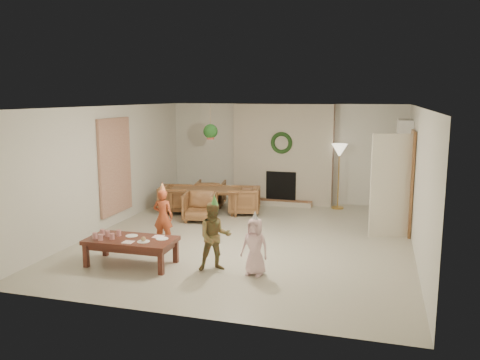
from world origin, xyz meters
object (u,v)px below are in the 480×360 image
(child_plaid, at_px, (215,237))
(dining_chair_near, at_px, (200,206))
(coffee_table_top, at_px, (131,240))
(dining_chair_left, at_px, (175,199))
(dining_chair_right, at_px, (244,200))
(child_pink, at_px, (255,246))
(dining_table, at_px, (206,201))
(dining_chair_far, at_px, (211,193))
(child_red, at_px, (163,217))

(child_plaid, bearing_deg, dining_chair_near, 89.19)
(dining_chair_near, xyz_separation_m, coffee_table_top, (-0.07, -2.95, 0.09))
(dining_chair_left, xyz_separation_m, dining_chair_right, (1.60, 0.28, 0.00))
(dining_chair_right, relative_size, child_pink, 0.79)
(dining_table, distance_m, coffee_table_top, 3.66)
(coffee_table_top, relative_size, child_plaid, 1.32)
(coffee_table_top, xyz_separation_m, child_plaid, (1.37, 0.14, 0.13))
(coffee_table_top, bearing_deg, dining_chair_left, 101.46)
(dining_chair_near, relative_size, dining_chair_right, 1.00)
(coffee_table_top, bearing_deg, dining_table, 90.10)
(dining_chair_far, distance_m, coffee_table_top, 4.37)
(dining_chair_near, distance_m, dining_chair_far, 1.44)
(child_red, bearing_deg, dining_chair_far, -89.57)
(dining_chair_left, xyz_separation_m, child_red, (0.78, -2.34, 0.19))
(child_red, height_order, child_pink, child_red)
(dining_chair_near, relative_size, coffee_table_top, 0.49)
(dining_chair_left, relative_size, child_plaid, 0.65)
(coffee_table_top, bearing_deg, child_pink, 2.76)
(dining_table, bearing_deg, child_pink, -69.64)
(dining_chair_right, height_order, child_plaid, child_plaid)
(dining_table, relative_size, dining_chair_left, 2.34)
(dining_chair_near, relative_size, child_plaid, 0.65)
(dining_chair_right, xyz_separation_m, child_plaid, (0.54, -3.67, 0.22))
(dining_chair_far, bearing_deg, dining_chair_near, 90.00)
(coffee_table_top, height_order, child_pink, child_pink)
(dining_chair_far, bearing_deg, coffee_table_top, 82.25)
(dining_chair_left, height_order, dining_chair_right, same)
(dining_chair_near, relative_size, dining_chair_far, 1.00)
(dining_table, height_order, child_pink, child_pink)
(dining_chair_near, distance_m, child_pink, 3.43)
(dining_chair_right, bearing_deg, dining_chair_left, -90.00)
(child_pink, bearing_deg, coffee_table_top, -166.65)
(dining_chair_far, relative_size, dining_chair_left, 1.00)
(dining_chair_near, bearing_deg, child_plaid, -75.20)
(dining_table, bearing_deg, dining_chair_left, 180.00)
(dining_chair_near, xyz_separation_m, child_red, (-0.06, -1.75, 0.19))
(coffee_table_top, xyz_separation_m, child_red, (0.01, 1.19, 0.11))
(dining_table, bearing_deg, dining_chair_right, -0.00)
(dining_chair_right, relative_size, child_red, 0.68)
(dining_table, bearing_deg, coffee_table_top, -99.27)
(child_plaid, bearing_deg, coffee_table_top, 160.25)
(child_pink, bearing_deg, dining_chair_near, 134.51)
(dining_chair_far, distance_m, dining_chair_left, 1.02)
(dining_chair_far, distance_m, child_red, 3.19)
(dining_chair_far, relative_size, child_plaid, 0.65)
(coffee_table_top, distance_m, child_plaid, 1.39)
(dining_table, bearing_deg, dining_chair_near, -90.00)
(dining_chair_right, distance_m, child_plaid, 3.72)
(dining_chair_far, height_order, dining_chair_left, same)
(child_red, xyz_separation_m, child_plaid, (1.36, -1.05, 0.03))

